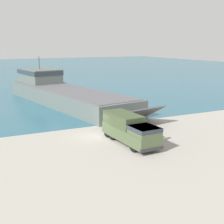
{
  "coord_description": "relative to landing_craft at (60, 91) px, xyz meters",
  "views": [
    {
      "loc": [
        -13.24,
        -30.53,
        10.1
      ],
      "look_at": [
        2.47,
        1.48,
        2.22
      ],
      "focal_mm": 50.0,
      "sensor_mm": 36.0,
      "label": 1
    }
  ],
  "objects": [
    {
      "name": "ground_plane",
      "position": [
        -2.56,
        -22.31,
        -1.85
      ],
      "size": [
        240.0,
        240.0,
        0.0
      ],
      "primitive_type": "plane",
      "color": "#9E998E"
    },
    {
      "name": "mooring_bollard",
      "position": [
        3.81,
        -18.73,
        -1.43
      ],
      "size": [
        0.23,
        0.23,
        0.78
      ],
      "color": "#333338",
      "rests_on": "ground_plane"
    },
    {
      "name": "landing_craft",
      "position": [
        0.0,
        0.0,
        0.0
      ],
      "size": [
        13.45,
        37.07,
        7.56
      ],
      "rotation": [
        0.0,
        0.0,
        0.17
      ],
      "color": "#56605B",
      "rests_on": "ground_plane"
    },
    {
      "name": "military_truck",
      "position": [
        -0.57,
        -25.94,
        -0.35
      ],
      "size": [
        2.78,
        8.03,
        2.87
      ],
      "rotation": [
        0.0,
        0.0,
        -1.54
      ],
      "color": "#475638",
      "rests_on": "ground_plane"
    },
    {
      "name": "soldier_on_ramp",
      "position": [
        2.5,
        -26.91,
        -0.88
      ],
      "size": [
        0.43,
        0.5,
        1.68
      ],
      "rotation": [
        0.0,
        0.0,
        5.75
      ],
      "color": "#4C4738",
      "rests_on": "ground_plane"
    }
  ]
}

